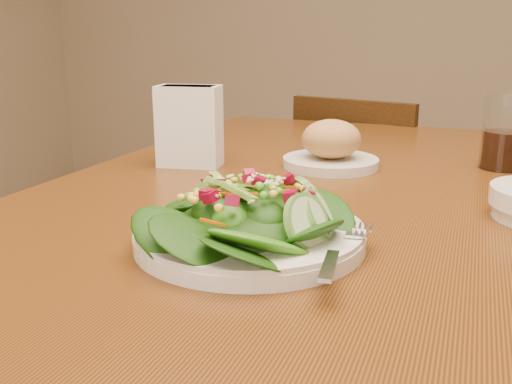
% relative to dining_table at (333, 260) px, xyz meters
% --- Properties ---
extents(dining_table, '(0.90, 1.40, 0.75)m').
position_rel_dining_table_xyz_m(dining_table, '(0.00, 0.00, 0.00)').
color(dining_table, '#632F0F').
rests_on(dining_table, ground_plane).
extents(chair_far, '(0.45, 0.45, 0.81)m').
position_rel_dining_table_xyz_m(chair_far, '(-0.10, 0.84, -0.22)').
color(chair_far, '#39220C').
rests_on(chair_far, ground_plane).
extents(salad_plate, '(0.26, 0.26, 0.07)m').
position_rel_dining_table_xyz_m(salad_plate, '(-0.04, -0.23, 0.13)').
color(salad_plate, silver).
rests_on(salad_plate, dining_table).
extents(bread_plate, '(0.17, 0.17, 0.09)m').
position_rel_dining_table_xyz_m(bread_plate, '(-0.05, 0.18, 0.14)').
color(bread_plate, silver).
rests_on(bread_plate, dining_table).
extents(drinking_glass, '(0.08, 0.08, 0.13)m').
position_rel_dining_table_xyz_m(drinking_glass, '(0.23, 0.27, 0.16)').
color(drinking_glass, silver).
rests_on(drinking_glass, dining_table).
extents(napkin_holder, '(0.12, 0.08, 0.14)m').
position_rel_dining_table_xyz_m(napkin_holder, '(-0.29, 0.10, 0.18)').
color(napkin_holder, white).
rests_on(napkin_holder, dining_table).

